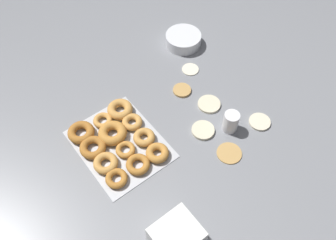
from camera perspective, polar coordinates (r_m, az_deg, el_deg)
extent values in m
plane|color=gray|center=(1.52, 3.69, -0.35)|extent=(3.00, 3.00, 0.00)
cylinder|color=beige|center=(1.58, 6.61, 2.55)|extent=(0.10, 0.10, 0.01)
cylinder|color=tan|center=(1.62, 2.26, 4.81)|extent=(0.08, 0.08, 0.01)
cylinder|color=beige|center=(1.56, 14.49, -0.29)|extent=(0.09, 0.09, 0.01)
cylinder|color=tan|center=(1.45, 9.81, -5.21)|extent=(0.10, 0.10, 0.01)
cylinder|color=beige|center=(1.49, 5.63, -1.64)|extent=(0.10, 0.10, 0.01)
cylinder|color=silver|center=(1.71, 3.61, 8.16)|extent=(0.08, 0.08, 0.01)
cube|color=silver|center=(1.47, -7.72, -3.84)|extent=(0.39, 0.32, 0.01)
torus|color=#AD6B28|center=(1.50, -13.77, -1.94)|extent=(0.11, 0.11, 0.03)
torus|color=#AD6B28|center=(1.45, -11.95, -4.33)|extent=(0.11, 0.11, 0.03)
torus|color=#D19347|center=(1.41, -9.96, -6.82)|extent=(0.10, 0.10, 0.03)
torus|color=#B7752D|center=(1.37, -8.26, -9.25)|extent=(0.09, 0.09, 0.03)
torus|color=#D19347|center=(1.52, -10.43, -0.08)|extent=(0.08, 0.08, 0.02)
torus|color=#C68438|center=(1.47, -8.89, -2.09)|extent=(0.12, 0.12, 0.04)
torus|color=#C68438|center=(1.43, -6.84, -4.73)|extent=(0.08, 0.08, 0.02)
torus|color=#B7752D|center=(1.39, -4.85, -7.11)|extent=(0.09, 0.09, 0.03)
torus|color=#D19347|center=(1.54, -7.70, 1.70)|extent=(0.11, 0.11, 0.04)
torus|color=#D19347|center=(1.50, -5.77, -0.34)|extent=(0.09, 0.09, 0.03)
torus|color=#D19347|center=(1.45, -3.85, -2.78)|extent=(0.09, 0.09, 0.03)
torus|color=#C68438|center=(1.41, -1.72, -5.30)|extent=(0.09, 0.09, 0.03)
cylinder|color=white|center=(1.82, 2.47, 12.77)|extent=(0.18, 0.18, 0.06)
cube|color=white|center=(1.20, 1.35, -18.48)|extent=(0.13, 0.14, 0.03)
cube|color=white|center=(1.17, 1.38, -18.10)|extent=(0.13, 0.14, 0.03)
cube|color=white|center=(1.15, 1.40, -17.70)|extent=(0.13, 0.14, 0.03)
cylinder|color=white|center=(1.48, 10.03, -0.30)|extent=(0.06, 0.06, 0.09)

